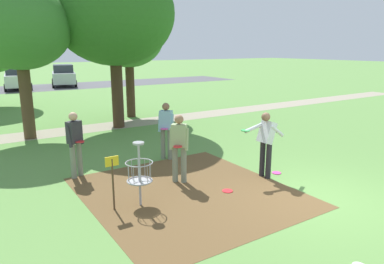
{
  "coord_description": "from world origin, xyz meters",
  "views": [
    {
      "loc": [
        -6.34,
        -4.65,
        3.29
      ],
      "look_at": [
        -1.09,
        3.42,
        1.0
      ],
      "focal_mm": 33.42,
      "sensor_mm": 36.0,
      "label": 1
    }
  ],
  "objects_px": {
    "player_throwing": "(75,141)",
    "tree_near_left": "(114,13)",
    "parked_car_center_left": "(17,78)",
    "parked_car_center_right": "(64,75)",
    "tree_mid_center": "(19,26)",
    "frisbee_near_basket": "(227,191)",
    "player_waiting_right": "(179,145)",
    "tree_near_right": "(128,38)",
    "player_foreground_watching": "(266,140)",
    "player_waiting_left": "(166,128)",
    "disc_golf_basket": "(137,172)",
    "frisbee_far_left": "(276,173)"
  },
  "relations": [
    {
      "from": "player_foreground_watching",
      "to": "player_waiting_left",
      "type": "height_order",
      "value": "same"
    },
    {
      "from": "player_throwing",
      "to": "parked_car_center_right",
      "type": "bearing_deg",
      "value": 76.93
    },
    {
      "from": "tree_mid_center",
      "to": "parked_car_center_left",
      "type": "relative_size",
      "value": 1.26
    },
    {
      "from": "player_waiting_left",
      "to": "player_throwing",
      "type": "bearing_deg",
      "value": -178.43
    },
    {
      "from": "tree_near_left",
      "to": "tree_near_right",
      "type": "distance_m",
      "value": 2.48
    },
    {
      "from": "tree_near_left",
      "to": "frisbee_far_left",
      "type": "bearing_deg",
      "value": -79.86
    },
    {
      "from": "tree_near_left",
      "to": "parked_car_center_left",
      "type": "distance_m",
      "value": 18.08
    },
    {
      "from": "player_foreground_watching",
      "to": "parked_car_center_right",
      "type": "height_order",
      "value": "parked_car_center_right"
    },
    {
      "from": "frisbee_near_basket",
      "to": "tree_mid_center",
      "type": "relative_size",
      "value": 0.04
    },
    {
      "from": "parked_car_center_right",
      "to": "tree_mid_center",
      "type": "bearing_deg",
      "value": -107.42
    },
    {
      "from": "player_waiting_left",
      "to": "parked_car_center_right",
      "type": "distance_m",
      "value": 23.37
    },
    {
      "from": "player_foreground_watching",
      "to": "parked_car_center_left",
      "type": "bearing_deg",
      "value": 95.38
    },
    {
      "from": "frisbee_near_basket",
      "to": "player_throwing",
      "type": "bearing_deg",
      "value": 132.62
    },
    {
      "from": "player_throwing",
      "to": "player_waiting_right",
      "type": "height_order",
      "value": "same"
    },
    {
      "from": "frisbee_near_basket",
      "to": "tree_near_right",
      "type": "xyz_separation_m",
      "value": [
        1.89,
        9.84,
        3.71
      ]
    },
    {
      "from": "disc_golf_basket",
      "to": "player_foreground_watching",
      "type": "xyz_separation_m",
      "value": [
        3.48,
        -0.22,
        0.23
      ]
    },
    {
      "from": "player_throwing",
      "to": "tree_mid_center",
      "type": "height_order",
      "value": "tree_mid_center"
    },
    {
      "from": "parked_car_center_right",
      "to": "frisbee_far_left",
      "type": "bearing_deg",
      "value": -91.9
    },
    {
      "from": "player_throwing",
      "to": "parked_car_center_left",
      "type": "bearing_deg",
      "value": 85.8
    },
    {
      "from": "player_waiting_left",
      "to": "frisbee_far_left",
      "type": "distance_m",
      "value": 3.42
    },
    {
      "from": "player_waiting_right",
      "to": "frisbee_near_basket",
      "type": "distance_m",
      "value": 1.61
    },
    {
      "from": "player_foreground_watching",
      "to": "parked_car_center_right",
      "type": "xyz_separation_m",
      "value": [
        1.35,
        25.96,
        -0.06
      ]
    },
    {
      "from": "tree_near_right",
      "to": "tree_mid_center",
      "type": "distance_m",
      "value": 5.23
    },
    {
      "from": "frisbee_far_left",
      "to": "player_foreground_watching",
      "type": "bearing_deg",
      "value": -176.36
    },
    {
      "from": "player_waiting_right",
      "to": "frisbee_far_left",
      "type": "bearing_deg",
      "value": -19.23
    },
    {
      "from": "disc_golf_basket",
      "to": "frisbee_near_basket",
      "type": "height_order",
      "value": "disc_golf_basket"
    },
    {
      "from": "tree_near_left",
      "to": "tree_mid_center",
      "type": "height_order",
      "value": "tree_near_left"
    },
    {
      "from": "frisbee_near_basket",
      "to": "parked_car_center_left",
      "type": "relative_size",
      "value": 0.06
    },
    {
      "from": "frisbee_near_basket",
      "to": "parked_car_center_right",
      "type": "relative_size",
      "value": 0.06
    },
    {
      "from": "parked_car_center_right",
      "to": "player_waiting_right",
      "type": "bearing_deg",
      "value": -97.66
    },
    {
      "from": "player_throwing",
      "to": "frisbee_far_left",
      "type": "relative_size",
      "value": 7.06
    },
    {
      "from": "player_waiting_right",
      "to": "frisbee_near_basket",
      "type": "height_order",
      "value": "player_waiting_right"
    },
    {
      "from": "player_waiting_left",
      "to": "parked_car_center_left",
      "type": "relative_size",
      "value": 0.39
    },
    {
      "from": "player_waiting_left",
      "to": "frisbee_far_left",
      "type": "xyz_separation_m",
      "value": [
        1.85,
        -2.71,
        -0.96
      ]
    },
    {
      "from": "tree_near_left",
      "to": "parked_car_center_left",
      "type": "bearing_deg",
      "value": 94.85
    },
    {
      "from": "player_throwing",
      "to": "tree_mid_center",
      "type": "relative_size",
      "value": 0.31
    },
    {
      "from": "disc_golf_basket",
      "to": "player_waiting_left",
      "type": "distance_m",
      "value": 3.3
    },
    {
      "from": "player_waiting_left",
      "to": "tree_near_right",
      "type": "bearing_deg",
      "value": 74.85
    },
    {
      "from": "frisbee_far_left",
      "to": "parked_car_center_left",
      "type": "xyz_separation_m",
      "value": [
        -2.88,
        25.35,
        0.91
      ]
    },
    {
      "from": "tree_near_left",
      "to": "player_throwing",
      "type": "bearing_deg",
      "value": -121.95
    },
    {
      "from": "tree_near_right",
      "to": "parked_car_center_right",
      "type": "height_order",
      "value": "tree_near_right"
    },
    {
      "from": "disc_golf_basket",
      "to": "parked_car_center_left",
      "type": "bearing_deg",
      "value": 87.53
    },
    {
      "from": "parked_car_center_left",
      "to": "frisbee_near_basket",
      "type": "bearing_deg",
      "value": -87.77
    },
    {
      "from": "player_waiting_left",
      "to": "parked_car_center_left",
      "type": "bearing_deg",
      "value": 92.59
    },
    {
      "from": "parked_car_center_left",
      "to": "parked_car_center_right",
      "type": "relative_size",
      "value": 0.98
    },
    {
      "from": "player_throwing",
      "to": "tree_near_left",
      "type": "relative_size",
      "value": 0.26
    },
    {
      "from": "tree_near_right",
      "to": "parked_car_center_left",
      "type": "bearing_deg",
      "value": 100.36
    },
    {
      "from": "player_waiting_right",
      "to": "tree_near_left",
      "type": "distance_m",
      "value": 7.82
    },
    {
      "from": "player_waiting_left",
      "to": "tree_near_right",
      "type": "relative_size",
      "value": 0.33
    },
    {
      "from": "player_foreground_watching",
      "to": "tree_near_left",
      "type": "bearing_deg",
      "value": 96.59
    }
  ]
}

